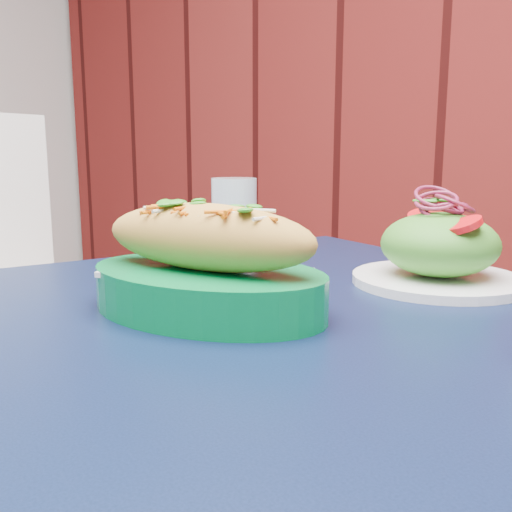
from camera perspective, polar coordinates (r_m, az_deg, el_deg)
The scene contains 5 objects.
cafe_table at distance 0.70m, azimuth 1.66°, elevation -11.95°, with size 1.02×1.02×0.75m.
chair_left at distance 1.40m, azimuth -23.76°, elevation -4.39°, with size 0.52×0.51×1.02m.
banh_mi_basket at distance 0.63m, azimuth -4.97°, elevation -1.05°, with size 0.31×0.23×0.13m.
salad_plate at distance 0.80m, azimuth 17.86°, elevation 0.56°, with size 0.23×0.23×0.12m.
water_glass at distance 1.02m, azimuth -2.19°, elevation 4.14°, with size 0.08×0.08×0.13m, color silver.
Camera 1 is at (0.34, 1.08, 0.93)m, focal length 40.00 mm.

